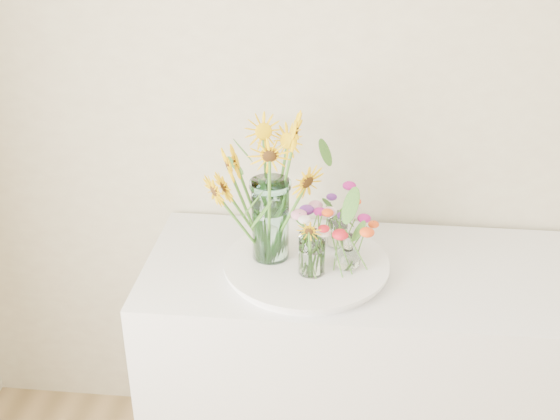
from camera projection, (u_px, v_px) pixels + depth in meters
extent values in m
cube|color=white|center=(363.00, 381.00, 2.37)|extent=(1.40, 0.60, 0.90)
cylinder|color=white|center=(306.00, 266.00, 2.15)|extent=(0.48, 0.48, 0.02)
cylinder|color=#B6EFEA|center=(270.00, 220.00, 2.11)|extent=(0.14, 0.14, 0.26)
cylinder|color=white|center=(312.00, 254.00, 2.06)|extent=(0.08, 0.08, 0.13)
cylinder|color=white|center=(337.00, 231.00, 2.21)|extent=(0.08, 0.08, 0.11)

